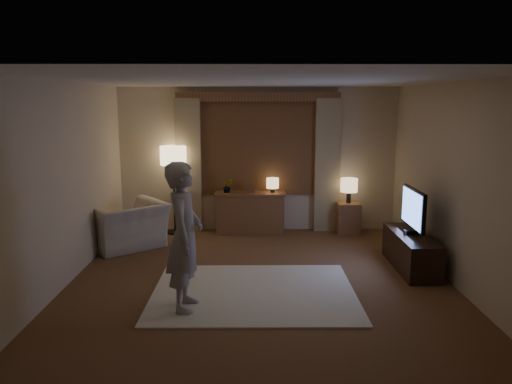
{
  "coord_description": "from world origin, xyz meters",
  "views": [
    {
      "loc": [
        -0.09,
        -6.25,
        2.35
      ],
      "look_at": [
        -0.05,
        0.6,
        1.1
      ],
      "focal_mm": 35.0,
      "sensor_mm": 36.0,
      "label": 1
    }
  ],
  "objects_px": {
    "side_table": "(348,218)",
    "armchair": "(127,225)",
    "tv_stand": "(411,251)",
    "person": "(184,236)",
    "sideboard": "(250,214)"
  },
  "relations": [
    {
      "from": "side_table",
      "to": "armchair",
      "type": "bearing_deg",
      "value": -166.91
    },
    {
      "from": "tv_stand",
      "to": "person",
      "type": "xyz_separation_m",
      "value": [
        -3.01,
        -1.39,
        0.61
      ]
    },
    {
      "from": "person",
      "to": "tv_stand",
      "type": "bearing_deg",
      "value": -63.45
    },
    {
      "from": "armchair",
      "to": "side_table",
      "type": "relative_size",
      "value": 2.03
    },
    {
      "from": "sideboard",
      "to": "tv_stand",
      "type": "xyz_separation_m",
      "value": [
        2.29,
        -1.97,
        -0.1
      ]
    },
    {
      "from": "side_table",
      "to": "tv_stand",
      "type": "relative_size",
      "value": 0.4
    },
    {
      "from": "sideboard",
      "to": "person",
      "type": "distance_m",
      "value": 3.48
    },
    {
      "from": "person",
      "to": "side_table",
      "type": "bearing_deg",
      "value": -35.02
    },
    {
      "from": "side_table",
      "to": "person",
      "type": "xyz_separation_m",
      "value": [
        -2.47,
        -3.31,
        0.58
      ]
    },
    {
      "from": "person",
      "to": "armchair",
      "type": "bearing_deg",
      "value": 29.31
    },
    {
      "from": "armchair",
      "to": "person",
      "type": "distance_m",
      "value": 2.8
    },
    {
      "from": "tv_stand",
      "to": "armchair",
      "type": "bearing_deg",
      "value": 166.23
    },
    {
      "from": "sideboard",
      "to": "tv_stand",
      "type": "distance_m",
      "value": 3.02
    },
    {
      "from": "sideboard",
      "to": "side_table",
      "type": "bearing_deg",
      "value": -1.63
    },
    {
      "from": "person",
      "to": "sideboard",
      "type": "bearing_deg",
      "value": -10.33
    }
  ]
}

